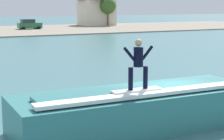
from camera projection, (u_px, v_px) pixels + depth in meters
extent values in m
plane|color=#3F6E73|center=(168.00, 123.00, 14.68)|extent=(260.00, 260.00, 0.00)
cube|color=#327777|center=(137.00, 110.00, 14.01)|extent=(8.94, 2.93, 1.36)
cube|color=#327777|center=(143.00, 91.00, 13.56)|extent=(7.60, 1.32, 0.15)
cube|color=white|center=(152.00, 93.00, 13.03)|extent=(8.04, 0.53, 0.12)
cube|color=white|center=(137.00, 90.00, 13.10)|extent=(1.77, 0.40, 0.06)
cube|color=black|center=(137.00, 89.00, 13.09)|extent=(1.63, 0.04, 0.01)
cylinder|color=black|center=(131.00, 79.00, 12.93)|extent=(0.16, 0.16, 0.76)
cylinder|color=black|center=(145.00, 77.00, 13.18)|extent=(0.16, 0.16, 0.76)
cylinder|color=black|center=(138.00, 57.00, 12.94)|extent=(0.32, 0.32, 0.65)
sphere|color=tan|center=(139.00, 43.00, 12.86)|extent=(0.24, 0.24, 0.24)
cylinder|color=black|center=(129.00, 54.00, 12.77)|extent=(0.44, 0.10, 0.48)
cylinder|color=black|center=(147.00, 53.00, 13.07)|extent=(0.44, 0.10, 0.48)
cube|color=#23663D|center=(30.00, 25.00, 67.69)|extent=(4.02, 1.77, 0.90)
cube|color=#262D38|center=(28.00, 21.00, 67.43)|extent=(2.21, 1.59, 0.64)
cylinder|color=black|center=(36.00, 28.00, 69.16)|extent=(0.64, 0.22, 0.64)
cylinder|color=black|center=(39.00, 28.00, 67.51)|extent=(0.64, 0.22, 0.64)
cylinder|color=black|center=(21.00, 28.00, 68.01)|extent=(0.64, 0.22, 0.64)
cylinder|color=black|center=(24.00, 29.00, 66.36)|extent=(0.64, 0.22, 0.64)
cube|color=beige|center=(96.00, 13.00, 80.21)|extent=(6.39, 5.75, 5.18)
cylinder|color=brown|center=(108.00, 19.00, 77.80)|extent=(0.31, 0.31, 3.11)
sphere|color=#345A24|center=(108.00, 6.00, 77.38)|extent=(3.22, 3.22, 3.22)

